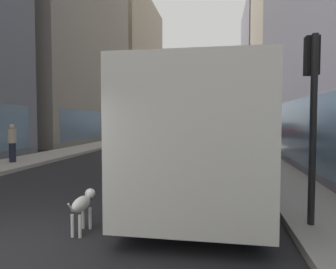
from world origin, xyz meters
name	(u,v)px	position (x,y,z in m)	size (l,w,h in m)	color
ground_plane	(193,135)	(0.00, 35.00, 0.00)	(120.00, 120.00, 0.00)	#232326
sidewalk_left	(150,134)	(-5.70, 35.00, 0.07)	(2.40, 110.00, 0.15)	#ADA89E
sidewalk_right	(238,135)	(5.70, 35.00, 0.07)	(2.40, 110.00, 0.15)	#9E9991
building_left_far	(126,66)	(-11.90, 43.88, 10.70)	(8.42, 20.73, 21.43)	#A0937F
building_right_mid	(299,27)	(11.90, 31.82, 12.30)	(8.19, 22.84, 24.61)	#A0937F
building_right_far	(267,68)	(11.90, 53.90, 11.44)	(8.28, 18.09, 22.89)	slate
transit_bus	(205,127)	(2.80, 6.18, 1.78)	(2.78, 11.53, 3.05)	silver
car_white_van	(206,126)	(1.20, 47.45, 0.82)	(1.83, 4.46, 1.62)	silver
car_grey_wagon	(170,132)	(-1.20, 23.69, 0.82)	(1.88, 4.22, 1.62)	slate
car_blue_hatchback	(216,128)	(2.80, 40.40, 0.82)	(1.75, 4.51, 1.62)	#4C6BB7
car_red_coupe	(202,129)	(1.20, 32.85, 0.82)	(1.85, 4.18, 1.62)	red
dalmatian_dog	(83,204)	(0.82, 1.25, 0.51)	(0.22, 0.96, 0.72)	white
pedestrian_in_coat	(12,143)	(-5.75, 8.05, 1.01)	(0.34, 0.34, 1.69)	#1E1E2D
traffic_light_near	(312,98)	(4.90, 1.98, 2.44)	(0.24, 0.41, 3.40)	black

